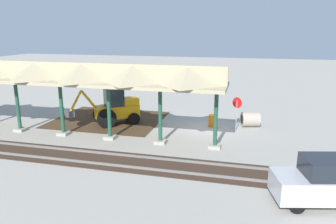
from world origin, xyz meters
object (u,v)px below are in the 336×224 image
(concrete_pipe, at_px, (250,119))
(traffic_barrel, at_px, (212,121))
(backhoe, at_px, (115,108))
(distant_parked_car, at_px, (328,181))
(stop_sign, at_px, (237,107))

(concrete_pipe, height_order, traffic_barrel, concrete_pipe)
(backhoe, relative_size, distant_parked_car, 1.09)
(stop_sign, xyz_separation_m, distant_parked_car, (-4.10, 9.27, -0.73))
(stop_sign, height_order, traffic_barrel, stop_sign)
(backhoe, distance_m, traffic_barrel, 7.28)
(stop_sign, relative_size, backhoe, 0.48)
(stop_sign, bearing_deg, traffic_barrel, -14.75)
(concrete_pipe, bearing_deg, distant_parked_car, 106.65)
(concrete_pipe, relative_size, traffic_barrel, 1.66)
(stop_sign, distance_m, backhoe, 8.90)
(traffic_barrel, bearing_deg, stop_sign, 165.25)
(stop_sign, bearing_deg, distant_parked_car, 113.84)
(concrete_pipe, distance_m, distant_parked_car, 10.95)
(backhoe, height_order, concrete_pipe, backhoe)
(stop_sign, xyz_separation_m, traffic_barrel, (1.71, -0.45, -1.27))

